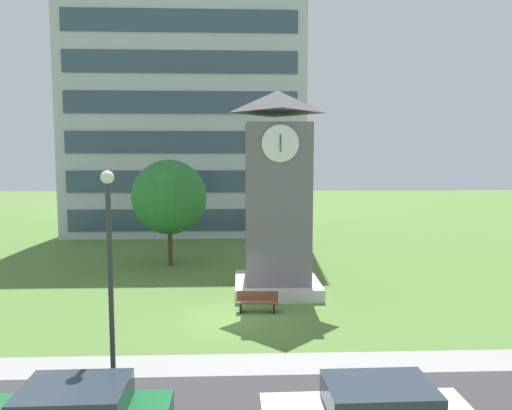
% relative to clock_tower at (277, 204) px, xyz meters
% --- Properties ---
extents(ground_plane, '(160.00, 160.00, 0.00)m').
position_rel_clock_tower_xyz_m(ground_plane, '(-2.00, -3.72, -4.40)').
color(ground_plane, '#567F38').
extents(kerb_strip, '(120.00, 1.60, 0.01)m').
position_rel_clock_tower_xyz_m(kerb_strip, '(-2.00, -8.28, -4.39)').
color(kerb_strip, '#9E9E99').
rests_on(kerb_strip, ground).
extents(office_building, '(20.48, 11.16, 25.60)m').
position_rel_clock_tower_xyz_m(office_building, '(-6.48, 21.18, 8.40)').
color(office_building, '#B7BCC6').
rests_on(office_building, ground).
extents(clock_tower, '(4.14, 4.14, 9.88)m').
position_rel_clock_tower_xyz_m(clock_tower, '(0.00, 0.00, 0.00)').
color(clock_tower, slate).
rests_on(clock_tower, ground).
extents(park_bench, '(1.83, 0.60, 0.88)m').
position_rel_clock_tower_xyz_m(park_bench, '(-1.11, -3.13, -3.94)').
color(park_bench, brown).
rests_on(park_bench, ground).
extents(street_lamp, '(0.36, 0.36, 6.27)m').
position_rel_clock_tower_xyz_m(street_lamp, '(-5.41, -10.11, -0.54)').
color(street_lamp, '#333338').
rests_on(street_lamp, ground).
extents(tree_streetside, '(4.60, 4.60, 6.58)m').
position_rel_clock_tower_xyz_m(tree_streetside, '(-6.15, 6.01, -0.12)').
color(tree_streetside, '#513823').
rests_on(tree_streetside, ground).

